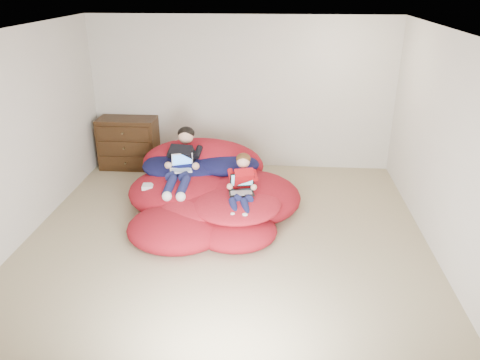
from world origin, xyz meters
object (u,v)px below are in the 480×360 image
Objects in this scene: younger_boy at (242,183)px; laptop_white at (181,165)px; laptop_black at (242,187)px; older_boy at (183,159)px; dresser at (129,143)px; beanbag_pile at (209,192)px.

laptop_white is at bearing 153.30° from younger_boy.
laptop_black is at bearing -29.07° from laptop_white.
older_boy reaches higher than laptop_white.
dresser reaches higher than laptop_white.
beanbag_pile is 7.05× the size of laptop_black.
beanbag_pile is at bearing -43.36° from dresser.
laptop_white is at bearing 169.58° from beanbag_pile.
older_boy is at bearing 147.85° from younger_boy.
older_boy is (1.20, -1.31, 0.24)m from dresser.
dresser is 0.39× the size of beanbag_pile.
older_boy is 1.04m from younger_boy.
younger_boy is at bearing -32.15° from older_boy.
beanbag_pile is 0.70m from younger_boy.
laptop_black is (0.50, -0.42, 0.28)m from beanbag_pile.
younger_boy reaches higher than laptop_black.
dresser is at bearing 138.10° from younger_boy.
younger_boy is 0.06m from laptop_black.
younger_boy is at bearing -41.90° from dresser.
dresser reaches higher than laptop_black.
laptop_black is (0.88, -0.49, -0.08)m from laptop_white.
older_boy is 1.07m from laptop_black.
older_boy is at bearing 145.73° from laptop_black.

